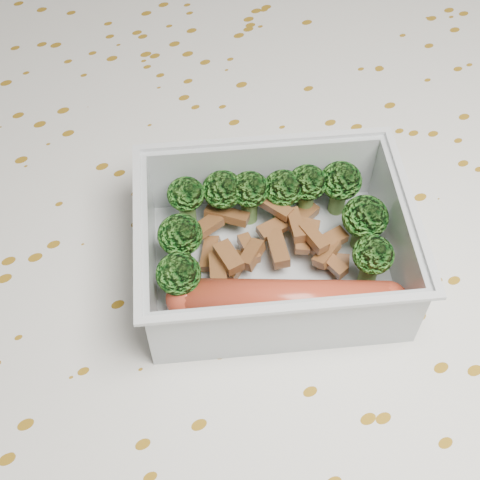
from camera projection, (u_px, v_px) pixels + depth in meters
name	position (u px, v px, depth m)	size (l,w,h in m)	color
dining_table	(246.00, 334.00, 0.51)	(1.40, 0.90, 0.75)	brown
tablecloth	(247.00, 300.00, 0.47)	(1.46, 0.96, 0.19)	white
lunch_container	(274.00, 252.00, 0.42)	(0.21, 0.18, 0.06)	silver
broccoli_florets	(271.00, 213.00, 0.43)	(0.15, 0.12, 0.04)	#608C3F
meat_pile	(273.00, 242.00, 0.43)	(0.10, 0.09, 0.03)	brown
sausage	(287.00, 300.00, 0.40)	(0.13, 0.08, 0.03)	#B03B23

